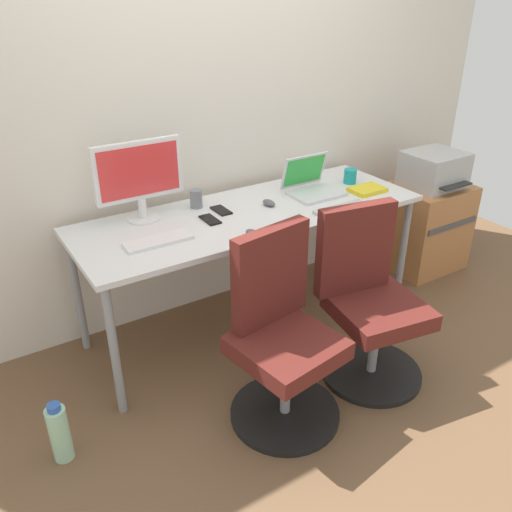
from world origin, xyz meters
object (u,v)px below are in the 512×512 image
at_px(printer, 434,169).
at_px(open_laptop, 311,184).
at_px(office_chair_left, 281,338).
at_px(side_cabinet, 425,226).
at_px(water_bottle_on_floor, 60,433).
at_px(coffee_mug, 350,176).
at_px(office_chair_right, 369,304).
at_px(desktop_monitor, 139,175).

distance_m(printer, open_laptop, 1.02).
bearing_deg(open_laptop, office_chair_left, -134.49).
height_order(side_cabinet, water_bottle_on_floor, side_cabinet).
bearing_deg(office_chair_left, coffee_mug, 35.71).
bearing_deg(side_cabinet, office_chair_right, -150.55).
bearing_deg(water_bottle_on_floor, office_chair_left, -14.50).
bearing_deg(office_chair_left, printer, 21.07).
relative_size(printer, open_laptop, 1.29).
distance_m(office_chair_left, water_bottle_on_floor, 1.07).
distance_m(office_chair_left, desktop_monitor, 1.13).
distance_m(side_cabinet, open_laptop, 1.14).
xyz_separation_m(printer, water_bottle_on_floor, (-2.76, -0.42, -0.60)).
xyz_separation_m(side_cabinet, coffee_mug, (-0.70, 0.08, 0.49)).
relative_size(office_chair_right, printer, 2.35).
height_order(side_cabinet, printer, printer).
bearing_deg(office_chair_left, side_cabinet, 21.10).
relative_size(office_chair_left, water_bottle_on_floor, 3.03).
relative_size(printer, coffee_mug, 4.35).
height_order(water_bottle_on_floor, open_laptop, open_laptop).
height_order(office_chair_left, water_bottle_on_floor, office_chair_left).
xyz_separation_m(printer, desktop_monitor, (-2.04, 0.24, 0.26)).
distance_m(office_chair_right, desktop_monitor, 1.37).
bearing_deg(office_chair_right, water_bottle_on_floor, 170.55).
height_order(side_cabinet, desktop_monitor, desktop_monitor).
height_order(office_chair_right, coffee_mug, office_chair_right).
bearing_deg(printer, side_cabinet, 90.00).
bearing_deg(office_chair_right, side_cabinet, 29.45).
height_order(printer, open_laptop, open_laptop).
distance_m(office_chair_right, open_laptop, 0.87).
bearing_deg(printer, office_chair_right, -150.59).
bearing_deg(side_cabinet, open_laptop, 175.80).
bearing_deg(side_cabinet, desktop_monitor, 173.22).
height_order(water_bottle_on_floor, desktop_monitor, desktop_monitor).
distance_m(side_cabinet, water_bottle_on_floor, 2.79).
distance_m(office_chair_right, printer, 1.42).
xyz_separation_m(office_chair_right, side_cabinet, (1.20, 0.68, -0.11)).
xyz_separation_m(water_bottle_on_floor, coffee_mug, (2.06, 0.50, 0.66)).
height_order(desktop_monitor, coffee_mug, desktop_monitor).
distance_m(water_bottle_on_floor, open_laptop, 1.93).
xyz_separation_m(printer, open_laptop, (-1.02, 0.08, 0.06)).
relative_size(office_chair_left, desktop_monitor, 1.96).
bearing_deg(water_bottle_on_floor, office_chair_right, -9.45).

